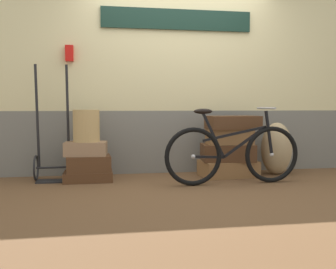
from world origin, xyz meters
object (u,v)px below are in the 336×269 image
suitcase_3 (228,168)px  suitcase_5 (229,136)px  luggage_trolley (53,155)px  suitcase_1 (89,163)px  suitcase_2 (86,149)px  burlap_sack (277,148)px  wicker_basket (86,126)px  bicycle (233,154)px  suitcase_6 (233,122)px  suitcase_4 (228,152)px  suitcase_0 (88,176)px

suitcase_3 → suitcase_5: 0.42m
suitcase_3 → luggage_trolley: 2.21m
suitcase_1 → suitcase_2: bearing=146.4°
suitcase_1 → suitcase_2: size_ratio=1.05×
suitcase_3 → burlap_sack: 0.72m
wicker_basket → luggage_trolley: (-0.40, 0.09, -0.36)m
burlap_sack → bicycle: size_ratio=0.42×
burlap_sack → wicker_basket: bearing=-179.0°
suitcase_6 → bicycle: (-0.16, -0.46, -0.34)m
suitcase_2 → burlap_sack: burlap_sack is taller
suitcase_1 → suitcase_3: (1.77, 0.03, -0.11)m
suitcase_5 → suitcase_6: size_ratio=0.87×
suitcase_6 → burlap_sack: suitcase_6 is taller
suitcase_4 → luggage_trolley: 2.18m
suitcase_0 → suitcase_5: suitcase_5 is taller
suitcase_5 → burlap_sack: bearing=6.6°
bicycle → suitcase_2: bearing=163.9°
suitcase_1 → burlap_sack: (2.45, 0.06, 0.13)m
suitcase_6 → suitcase_5: bearing=129.4°
suitcase_4 → suitcase_1: bearing=-173.2°
suitcase_6 → wicker_basket: size_ratio=1.68×
suitcase_6 → suitcase_4: bearing=153.8°
suitcase_5 → wicker_basket: 1.81m
suitcase_2 → suitcase_0: bearing=-40.1°
burlap_sack → suitcase_3: bearing=-177.2°
suitcase_0 → suitcase_1: bearing=43.3°
suitcase_2 → suitcase_4: size_ratio=0.75×
suitcase_4 → luggage_trolley: size_ratio=0.47×
suitcase_3 → luggage_trolley: size_ratio=0.50×
suitcase_1 → wicker_basket: size_ratio=1.34×
suitcase_5 → suitcase_6: suitcase_6 is taller
suitcase_1 → bicycle: bearing=-19.1°
suitcase_2 → wicker_basket: 0.28m
wicker_basket → bicycle: (1.68, -0.49, -0.31)m
suitcase_6 → luggage_trolley: size_ratio=0.46×
suitcase_0 → bicycle: (1.66, -0.46, 0.30)m
suitcase_1 → suitcase_5: size_ratio=0.92×
suitcase_0 → bicycle: size_ratio=0.35×
wicker_basket → luggage_trolley: size_ratio=0.28×
suitcase_4 → wicker_basket: size_ratio=1.70×
suitcase_2 → luggage_trolley: luggage_trolley is taller
suitcase_1 → wicker_basket: 0.46m
suitcase_3 → suitcase_4: bearing=-152.7°
suitcase_5 → burlap_sack: size_ratio=0.82×
burlap_sack → bicycle: (-0.79, -0.53, 0.01)m
suitcase_5 → wicker_basket: bearing=-175.5°
suitcase_1 → burlap_sack: burlap_sack is taller
wicker_basket → bicycle: size_ratio=0.24×
suitcase_2 → suitcase_5: size_ratio=0.87×
suitcase_4 → luggage_trolley: bearing=-176.2°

